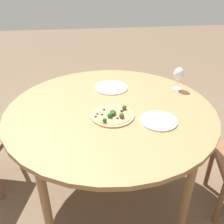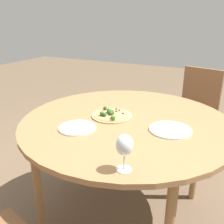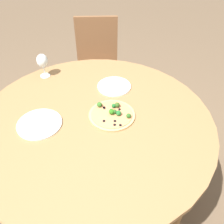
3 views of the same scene
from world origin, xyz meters
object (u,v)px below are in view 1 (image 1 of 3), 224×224
plate_far (111,88)px  plate_near (159,121)px  wine_glass (179,74)px  pizza (113,115)px

plate_far → plate_near: bearing=114.0°
wine_glass → plate_far: wine_glass is taller
plate_near → plate_far: bearing=-66.0°
pizza → plate_far: bearing=-96.2°
wine_glass → plate_far: (0.48, -0.08, -0.11)m
wine_glass → plate_near: size_ratio=0.76×
pizza → wine_glass: bearing=-148.0°
plate_far → pizza: bearing=83.8°
wine_glass → pizza: bearing=32.0°
pizza → wine_glass: (-0.53, -0.33, 0.10)m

